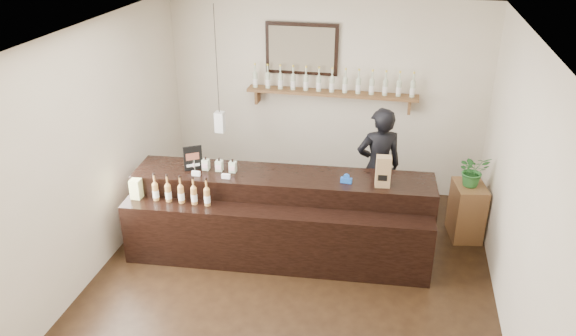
% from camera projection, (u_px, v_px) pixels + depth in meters
% --- Properties ---
extents(ground, '(5.00, 5.00, 0.00)m').
position_uv_depth(ground, '(291.00, 281.00, 6.41)').
color(ground, black).
rests_on(ground, ground).
extents(room_shell, '(5.00, 5.00, 5.00)m').
position_uv_depth(room_shell, '(291.00, 144.00, 5.68)').
color(room_shell, beige).
rests_on(room_shell, ground).
extents(back_wall_decor, '(2.66, 0.96, 1.69)m').
position_uv_depth(back_wall_decor, '(315.00, 75.00, 7.78)').
color(back_wall_decor, brown).
rests_on(back_wall_decor, ground).
extents(counter, '(3.61, 1.17, 1.17)m').
position_uv_depth(counter, '(280.00, 219.00, 6.76)').
color(counter, black).
rests_on(counter, ground).
extents(promo_sign, '(0.20, 0.13, 0.31)m').
position_uv_depth(promo_sign, '(193.00, 158.00, 6.70)').
color(promo_sign, black).
rests_on(promo_sign, counter).
extents(paper_bag, '(0.18, 0.14, 0.36)m').
position_uv_depth(paper_bag, '(383.00, 171.00, 6.31)').
color(paper_bag, '#997B4A').
rests_on(paper_bag, counter).
extents(tape_dispenser, '(0.13, 0.06, 0.11)m').
position_uv_depth(tape_dispenser, '(346.00, 179.00, 6.44)').
color(tape_dispenser, '#184BA8').
rests_on(tape_dispenser, counter).
extents(side_cabinet, '(0.44, 0.56, 0.73)m').
position_uv_depth(side_cabinet, '(467.00, 211.00, 7.14)').
color(side_cabinet, brown).
rests_on(side_cabinet, ground).
extents(potted_plant, '(0.46, 0.43, 0.41)m').
position_uv_depth(potted_plant, '(473.00, 170.00, 6.89)').
color(potted_plant, '#2D702E').
rests_on(potted_plant, side_cabinet).
extents(shopkeeper, '(0.77, 0.63, 1.83)m').
position_uv_depth(shopkeeper, '(379.00, 159.00, 7.24)').
color(shopkeeper, black).
rests_on(shopkeeper, ground).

